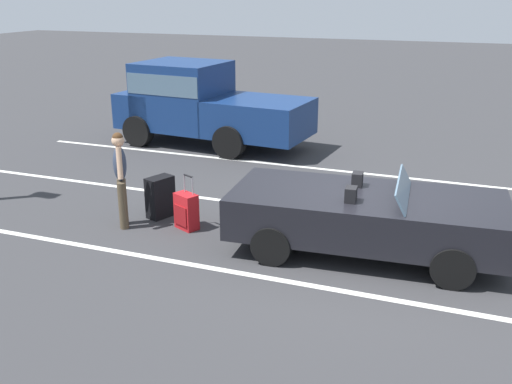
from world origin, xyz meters
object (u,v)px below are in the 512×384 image
object	(u,v)px
convertible_car	(380,218)
suitcase_medium_bright	(186,211)
parked_pickup_truck_near	(199,102)
suitcase_large_black	(160,197)
traveler_person	(121,175)

from	to	relation	value
convertible_car	suitcase_medium_bright	distance (m)	3.23
parked_pickup_truck_near	suitcase_medium_bright	bearing A→B (deg)	118.73
suitcase_large_black	parked_pickup_truck_near	xyz separation A→B (m)	(-1.62, 4.96, 0.74)
suitcase_large_black	parked_pickup_truck_near	size ratio (longest dim) A/B	0.14
convertible_car	suitcase_medium_bright	bearing A→B (deg)	178.49
convertible_car	parked_pickup_truck_near	xyz separation A→B (m)	(-5.52, 5.15, 0.52)
convertible_car	traveler_person	xyz separation A→B (m)	(-4.27, -0.43, 0.34)
convertible_car	traveler_person	world-z (taller)	traveler_person
suitcase_medium_bright	traveler_person	world-z (taller)	traveler_person
parked_pickup_truck_near	convertible_car	bearing A→B (deg)	142.19
suitcase_medium_bright	traveler_person	bearing A→B (deg)	-49.26
suitcase_medium_bright	convertible_car	bearing A→B (deg)	118.02
convertible_car	parked_pickup_truck_near	world-z (taller)	parked_pickup_truck_near
convertible_car	traveler_person	distance (m)	4.30
suitcase_large_black	suitcase_medium_bright	world-z (taller)	suitcase_medium_bright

